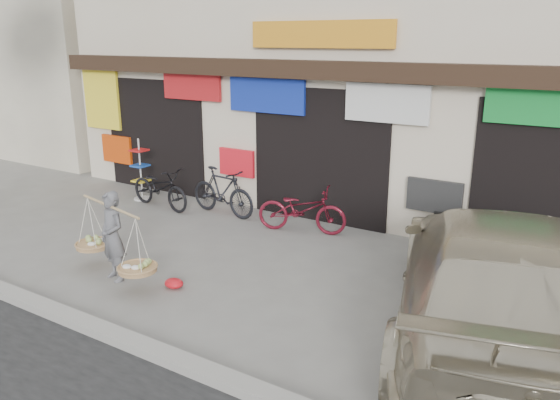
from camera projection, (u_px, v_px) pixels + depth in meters
The scene contains 11 objects.
ground at pixel (212, 281), 8.50m from camera, with size 70.00×70.00×0.00m, color gray.
kerb at pixel (111, 334), 6.85m from camera, with size 70.00×0.25×0.12m, color gray.
shophouse_block at pixel (380, 46), 12.73m from camera, with size 14.00×6.32×7.00m.
neighbor_west at pixel (42, 56), 20.18m from camera, with size 12.00×7.00×6.00m, color beige.
street_vendor at pixel (113, 240), 8.38m from camera, with size 1.88×0.87×1.42m.
bike_0 at pixel (160, 188), 12.04m from camera, with size 0.61×1.76×0.92m, color black.
bike_1 at pixel (223, 192), 11.54m from camera, with size 0.48×1.70×1.02m, color black.
bike_2 at pixel (302, 209), 10.52m from camera, with size 0.61×1.74×0.92m, color maroon.
suv at pixel (499, 280), 6.55m from camera, with size 3.78×6.24×1.69m.
display_rack at pixel (141, 175), 12.64m from camera, with size 0.40×0.40×1.44m.
red_bag at pixel (174, 283), 8.25m from camera, with size 0.31×0.25×0.14m, color red.
Camera 1 is at (5.02, -6.04, 3.63)m, focal length 35.00 mm.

